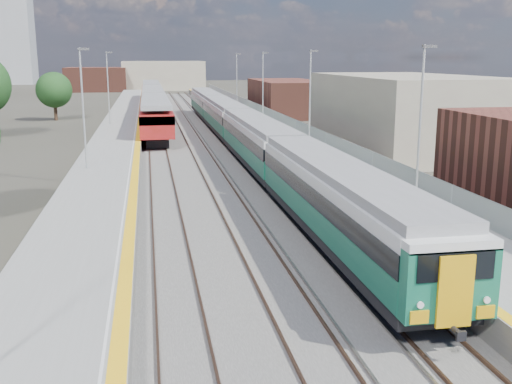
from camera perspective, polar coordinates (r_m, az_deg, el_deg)
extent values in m
plane|color=#47443A|center=(55.75, -3.71, 4.51)|extent=(320.00, 320.00, 0.00)
cube|color=#565451|center=(58.01, -6.21, 4.81)|extent=(10.50, 155.00, 0.06)
cube|color=#4C3323|center=(60.75, -3.52, 5.29)|extent=(0.07, 160.00, 0.14)
cube|color=#4C3323|center=(60.93, -2.17, 5.33)|extent=(0.07, 160.00, 0.14)
cube|color=#4C3323|center=(60.44, -6.83, 5.18)|extent=(0.07, 160.00, 0.14)
cube|color=#4C3323|center=(60.54, -5.46, 5.23)|extent=(0.07, 160.00, 0.14)
cube|color=#4C3323|center=(60.34, -10.16, 5.06)|extent=(0.07, 160.00, 0.14)
cube|color=#4C3323|center=(60.36, -8.79, 5.12)|extent=(0.07, 160.00, 0.14)
cube|color=gray|center=(60.71, -3.83, 5.27)|extent=(0.08, 160.00, 0.10)
cube|color=gray|center=(60.57, -5.15, 5.23)|extent=(0.08, 160.00, 0.10)
cube|color=slate|center=(58.94, 1.10, 5.46)|extent=(4.70, 155.00, 1.00)
cube|color=gray|center=(58.88, 1.11, 5.95)|extent=(4.70, 155.00, 0.03)
cube|color=yellow|center=(58.50, -0.92, 5.93)|extent=(0.40, 155.00, 0.01)
cube|color=gray|center=(59.28, 3.21, 6.56)|extent=(0.06, 155.00, 1.20)
cylinder|color=#9EA0A3|center=(29.91, 15.35, 6.21)|extent=(0.12, 0.12, 7.50)
cube|color=#4C4C4F|center=(29.86, 16.21, 13.17)|extent=(0.70, 0.18, 0.14)
cylinder|color=#9EA0A3|center=(48.66, 5.16, 8.94)|extent=(0.12, 0.12, 7.50)
cube|color=#4C4C4F|center=(48.63, 5.54, 13.23)|extent=(0.70, 0.18, 0.14)
cylinder|color=#9EA0A3|center=(68.13, 0.66, 10.05)|extent=(0.12, 0.12, 7.50)
cube|color=#4C4C4F|center=(68.10, 0.88, 13.12)|extent=(0.70, 0.18, 0.14)
cylinder|color=#9EA0A3|center=(87.83, -1.84, 10.64)|extent=(0.12, 0.12, 7.50)
cube|color=#4C4C4F|center=(87.82, -1.70, 13.02)|extent=(0.70, 0.18, 0.14)
cube|color=slate|center=(57.88, -12.97, 5.01)|extent=(4.30, 155.00, 1.00)
cube|color=gray|center=(57.82, -13.00, 5.51)|extent=(4.30, 155.00, 0.03)
cube|color=yellow|center=(57.75, -11.11, 5.61)|extent=(0.45, 155.00, 0.01)
cube|color=silver|center=(57.76, -11.46, 5.59)|extent=(0.08, 155.00, 0.01)
cylinder|color=#9EA0A3|center=(39.16, -16.14, 7.59)|extent=(0.12, 0.12, 7.50)
cube|color=#4C4C4F|center=(39.01, -16.10, 12.95)|extent=(0.70, 0.18, 0.14)
cylinder|color=#9EA0A3|center=(65.03, -13.90, 9.56)|extent=(0.12, 0.12, 7.50)
cube|color=#4C4C4F|center=(64.94, -13.85, 12.78)|extent=(0.70, 0.18, 0.14)
cube|color=gray|center=(54.77, 13.89, 7.39)|extent=(11.00, 22.00, 6.40)
cube|color=brown|center=(85.22, 2.88, 8.97)|extent=(8.00, 18.00, 4.80)
cube|color=gray|center=(154.95, -8.81, 10.92)|extent=(20.00, 14.00, 7.00)
cube|color=brown|center=(150.38, -14.95, 10.33)|extent=(14.00, 12.00, 5.60)
cube|color=gray|center=(199.02, -22.26, 15.27)|extent=(11.00, 11.00, 40.00)
cube|color=black|center=(25.57, 7.83, -3.52)|extent=(2.57, 18.42, 0.43)
cube|color=#105641|center=(25.37, 7.88, -1.88)|extent=(2.66, 18.42, 1.08)
cube|color=black|center=(25.17, 7.94, 0.00)|extent=(2.72, 18.42, 0.74)
cube|color=silver|center=(25.05, 7.98, 1.30)|extent=(2.66, 18.42, 0.45)
cube|color=gray|center=(24.97, 8.01, 2.20)|extent=(2.36, 18.42, 0.38)
cube|color=black|center=(43.52, 0.16, 3.32)|extent=(2.57, 18.42, 0.43)
cube|color=#105641|center=(43.40, 0.16, 4.31)|extent=(2.66, 18.42, 1.08)
cube|color=black|center=(43.29, 0.16, 5.42)|extent=(2.72, 18.42, 0.74)
cube|color=silver|center=(43.22, 0.16, 6.19)|extent=(2.66, 18.42, 0.45)
cube|color=gray|center=(43.17, 0.16, 6.72)|extent=(2.36, 18.42, 0.38)
cube|color=black|center=(62.05, -3.01, 6.12)|extent=(2.57, 18.42, 0.43)
cube|color=#105641|center=(61.97, -3.02, 6.82)|extent=(2.66, 18.42, 1.08)
cube|color=black|center=(61.89, -3.03, 7.60)|extent=(2.72, 18.42, 0.74)
cube|color=silver|center=(61.84, -3.03, 8.14)|extent=(2.66, 18.42, 0.45)
cube|color=gray|center=(61.81, -3.04, 8.51)|extent=(2.36, 18.42, 0.38)
cube|color=black|center=(80.76, -4.73, 7.62)|extent=(2.57, 18.42, 0.43)
cube|color=#105641|center=(80.70, -4.74, 8.15)|extent=(2.66, 18.42, 1.08)
cube|color=black|center=(80.64, -4.75, 8.76)|extent=(2.72, 18.42, 0.74)
cube|color=silver|center=(80.60, -4.76, 9.17)|extent=(2.66, 18.42, 0.45)
cube|color=gray|center=(80.58, -4.76, 9.45)|extent=(2.36, 18.42, 0.38)
cube|color=#105641|center=(16.94, 17.91, -8.29)|extent=(2.65, 0.57, 1.98)
cube|color=black|center=(16.51, 18.52, -6.79)|extent=(2.17, 0.06, 0.76)
cube|color=#D69A0E|center=(16.69, 18.45, -9.00)|extent=(0.99, 0.09, 1.98)
cube|color=black|center=(61.47, -9.51, 5.59)|extent=(2.01, 17.08, 0.70)
cube|color=maroon|center=(61.29, -9.56, 7.14)|extent=(2.96, 20.09, 2.11)
cube|color=black|center=(61.25, -9.58, 7.63)|extent=(3.02, 20.09, 0.74)
cube|color=gray|center=(61.17, -9.62, 8.62)|extent=(2.64, 20.09, 0.42)
cube|color=black|center=(81.95, -9.74, 7.32)|extent=(2.01, 17.08, 0.70)
cube|color=maroon|center=(81.82, -9.79, 8.48)|extent=(2.96, 20.09, 2.11)
cube|color=black|center=(81.78, -9.80, 8.85)|extent=(3.02, 20.09, 0.74)
cube|color=gray|center=(81.72, -9.83, 9.59)|extent=(2.64, 20.09, 0.42)
cube|color=black|center=(102.48, -9.89, 8.36)|extent=(2.01, 17.08, 0.70)
cube|color=maroon|center=(102.37, -9.92, 9.29)|extent=(2.96, 20.09, 2.11)
cube|color=black|center=(102.34, -9.94, 9.59)|extent=(3.02, 20.09, 0.74)
cube|color=gray|center=(102.29, -9.96, 10.18)|extent=(2.64, 20.09, 0.42)
cylinder|color=#382619|center=(81.74, -18.54, 7.24)|extent=(0.44, 0.44, 2.15)
sphere|color=#1A3B16|center=(81.56, -18.68, 9.20)|extent=(4.53, 4.53, 4.53)
cylinder|color=#382619|center=(70.07, 13.93, 6.60)|extent=(0.44, 0.44, 1.86)
sphere|color=#1A3B16|center=(69.87, 14.04, 8.59)|extent=(3.93, 3.93, 3.93)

